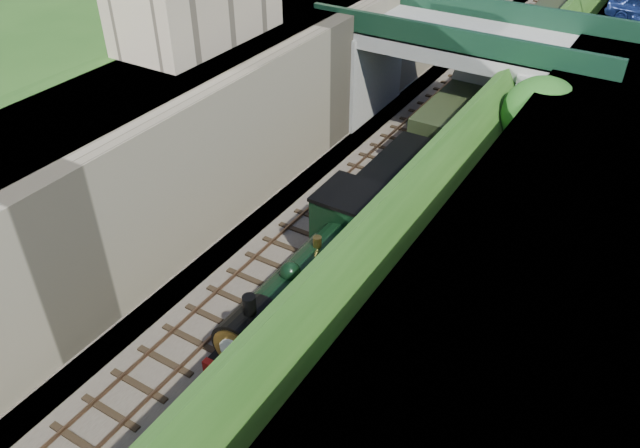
{
  "coord_description": "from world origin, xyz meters",
  "views": [
    {
      "loc": [
        10.67,
        -8.07,
        17.27
      ],
      "look_at": [
        0.0,
        9.38,
        2.51
      ],
      "focal_mm": 35.0,
      "sensor_mm": 36.0,
      "label": 1
    }
  ],
  "objects_px": {
    "road_bridge": "(474,73)",
    "tree": "(544,118)",
    "locomotive": "(315,278)",
    "tender": "(399,193)"
  },
  "relations": [
    {
      "from": "road_bridge",
      "to": "locomotive",
      "type": "xyz_separation_m",
      "value": [
        0.26,
        -16.94,
        -2.18
      ]
    },
    {
      "from": "tree",
      "to": "locomotive",
      "type": "height_order",
      "value": "tree"
    },
    {
      "from": "locomotive",
      "to": "tree",
      "type": "bearing_deg",
      "value": 68.72
    },
    {
      "from": "tree",
      "to": "locomotive",
      "type": "bearing_deg",
      "value": -111.28
    },
    {
      "from": "locomotive",
      "to": "tender",
      "type": "height_order",
      "value": "locomotive"
    },
    {
      "from": "road_bridge",
      "to": "tree",
      "type": "xyz_separation_m",
      "value": [
        4.97,
        -4.83,
        0.57
      ]
    },
    {
      "from": "road_bridge",
      "to": "tree",
      "type": "height_order",
      "value": "road_bridge"
    },
    {
      "from": "road_bridge",
      "to": "locomotive",
      "type": "bearing_deg",
      "value": -89.13
    },
    {
      "from": "locomotive",
      "to": "tender",
      "type": "distance_m",
      "value": 7.37
    },
    {
      "from": "tree",
      "to": "tender",
      "type": "bearing_deg",
      "value": -134.83
    }
  ]
}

